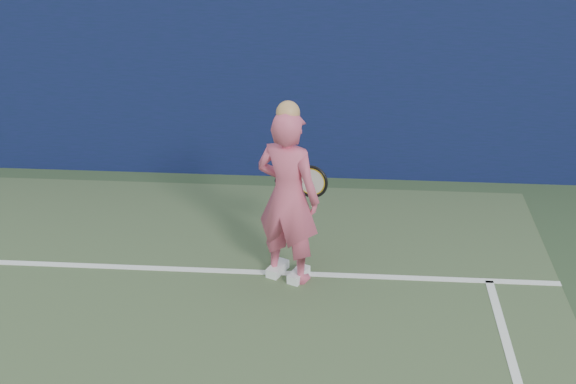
{
  "coord_description": "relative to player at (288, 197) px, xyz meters",
  "views": [
    {
      "loc": [
        3.28,
        -2.85,
        4.35
      ],
      "look_at": [
        2.8,
        3.96,
        0.95
      ],
      "focal_mm": 50.0,
      "sensor_mm": 36.0,
      "label": 1
    }
  ],
  "objects": [
    {
      "name": "backstop_wall",
      "position": [
        -2.8,
        2.54,
        0.35
      ],
      "size": [
        24.0,
        0.4,
        2.5
      ],
      "primitive_type": "cube",
      "color": "#0B1733",
      "rests_on": "ground"
    },
    {
      "name": "racket",
      "position": [
        0.18,
        0.37,
        -0.01
      ],
      "size": [
        0.57,
        0.37,
        0.34
      ],
      "rotation": [
        0.0,
        0.0,
        -0.64
      ],
      "color": "black",
      "rests_on": "ground"
    },
    {
      "name": "player",
      "position": [
        0.0,
        0.0,
        0.0
      ],
      "size": [
        0.77,
        0.66,
        1.86
      ],
      "rotation": [
        0.0,
        0.0,
        2.72
      ],
      "color": "#D1516F",
      "rests_on": "ground"
    }
  ]
}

